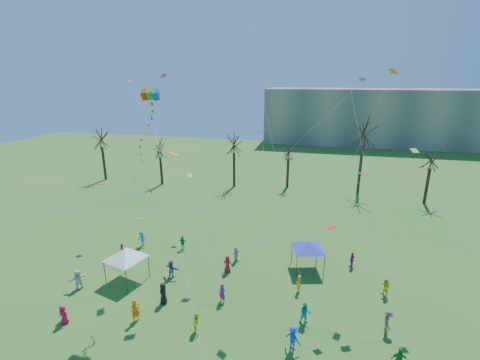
% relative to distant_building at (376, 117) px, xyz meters
% --- Properties ---
extents(ground, '(160.00, 160.00, 0.00)m').
position_rel_distant_building_xyz_m(ground, '(-22.00, -82.00, -7.50)').
color(ground, '#2A6921').
rests_on(ground, ground).
extents(distant_building, '(60.00, 14.00, 15.00)m').
position_rel_distant_building_xyz_m(distant_building, '(0.00, 0.00, 0.00)').
color(distant_building, gray).
rests_on(distant_building, ground).
extents(bare_tree_row, '(69.09, 8.82, 12.33)m').
position_rel_distant_building_xyz_m(bare_tree_row, '(-16.30, -46.05, -0.25)').
color(bare_tree_row, black).
rests_on(bare_tree_row, ground).
extents(big_box_kite, '(4.76, 6.09, 19.31)m').
position_rel_distant_building_xyz_m(big_box_kite, '(-28.67, -75.20, 5.28)').
color(big_box_kite, red).
rests_on(big_box_kite, ground).
extents(canopy_tent_white, '(4.05, 4.05, 3.15)m').
position_rel_distant_building_xyz_m(canopy_tent_white, '(-31.64, -75.23, -4.83)').
color(canopy_tent_white, '#3F3F44').
rests_on(canopy_tent_white, ground).
extents(canopy_tent_blue, '(3.89, 3.89, 3.01)m').
position_rel_distant_building_xyz_m(canopy_tent_blue, '(-15.52, -69.53, -4.95)').
color(canopy_tent_blue, '#3F3F44').
rests_on(canopy_tent_blue, ground).
extents(festival_crowd, '(27.50, 14.03, 1.86)m').
position_rel_distant_building_xyz_m(festival_crowd, '(-22.86, -75.25, -6.64)').
color(festival_crowd, red).
rests_on(festival_crowd, ground).
extents(small_kites_aloft, '(30.80, 19.55, 34.51)m').
position_rel_distant_building_xyz_m(small_kites_aloft, '(-21.60, -70.19, 5.72)').
color(small_kites_aloft, '#FF550D').
rests_on(small_kites_aloft, ground).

